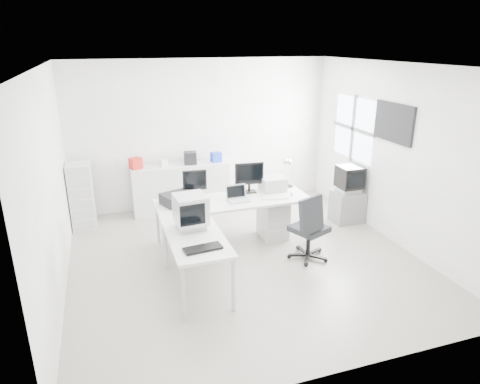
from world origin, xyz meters
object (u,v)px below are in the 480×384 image
object	(u,v)px
lcd_monitor_large	(249,178)
inkjet_printer	(178,198)
main_desk	(233,222)
office_chair	(309,226)
drawer_pedestal	(273,219)
crt_tv	(350,179)
crt_monitor	(191,210)
laser_printer	(273,184)
sideboard	(181,188)
lcd_monitor_small	(195,184)
side_desk	(196,262)
tv_cabinet	(347,206)
filing_cabinet	(82,196)
laptop	(238,195)

from	to	relation	value
lcd_monitor_large	inkjet_printer	bearing A→B (deg)	-167.94
lcd_monitor_large	main_desk	bearing A→B (deg)	-139.53
lcd_monitor_large	office_chair	size ratio (longest dim) A/B	0.46
inkjet_printer	office_chair	size ratio (longest dim) A/B	0.44
drawer_pedestal	inkjet_printer	xyz separation A→B (m)	(-1.55, 0.05, 0.53)
lcd_monitor_large	crt_tv	world-z (taller)	lcd_monitor_large
crt_monitor	lcd_monitor_large	bearing A→B (deg)	38.21
laser_printer	crt_tv	distance (m)	1.46
drawer_pedestal	sideboard	world-z (taller)	sideboard
lcd_monitor_small	lcd_monitor_large	size ratio (longest dim) A/B	0.95
inkjet_printer	lcd_monitor_small	world-z (taller)	lcd_monitor_small
side_desk	office_chair	size ratio (longest dim) A/B	1.33
crt_monitor	office_chair	distance (m)	1.83
inkjet_printer	lcd_monitor_large	distance (m)	1.22
inkjet_printer	tv_cabinet	distance (m)	3.11
side_desk	crt_monitor	xyz separation A→B (m)	(0.00, 0.25, 0.63)
laser_printer	office_chair	world-z (taller)	office_chair
lcd_monitor_small	filing_cabinet	world-z (taller)	lcd_monitor_small
laptop	crt_tv	size ratio (longest dim) A/B	0.61
side_desk	laser_printer	bearing A→B (deg)	39.52
lcd_monitor_small	crt_monitor	world-z (taller)	crt_monitor
laser_printer	tv_cabinet	xyz separation A→B (m)	(1.46, -0.01, -0.58)
lcd_monitor_small	laptop	xyz separation A→B (m)	(0.60, -0.35, -0.13)
office_chair	laser_printer	bearing A→B (deg)	75.89
laser_printer	tv_cabinet	size ratio (longest dim) A/B	0.69
lcd_monitor_small	office_chair	world-z (taller)	lcd_monitor_small
laptop	filing_cabinet	bearing A→B (deg)	143.61
lcd_monitor_small	crt_monitor	distance (m)	1.14
laptop	crt_monitor	size ratio (longest dim) A/B	0.61
main_desk	office_chair	xyz separation A→B (m)	(0.91, -0.82, 0.15)
lcd_monitor_large	sideboard	distance (m)	1.76
tv_cabinet	filing_cabinet	xyz separation A→B (m)	(-4.50, 1.24, 0.28)
crt_tv	lcd_monitor_small	bearing A→B (deg)	179.27
crt_monitor	filing_cabinet	bearing A→B (deg)	117.65
laser_printer	crt_tv	bearing A→B (deg)	-1.62
sideboard	main_desk	bearing A→B (deg)	-72.75
laptop	side_desk	bearing A→B (deg)	-134.72
lcd_monitor_small	crt_monitor	xyz separation A→B (m)	(-0.30, -1.10, 0.02)
laptop	sideboard	xyz separation A→B (m)	(-0.57, 1.78, -0.40)
laser_printer	filing_cabinet	distance (m)	3.29
laser_printer	lcd_monitor_large	bearing A→B (deg)	174.29
laser_printer	lcd_monitor_small	bearing A→B (deg)	177.26
laptop	crt_tv	world-z (taller)	crt_tv
main_desk	laptop	xyz separation A→B (m)	(0.05, -0.10, 0.47)
inkjet_printer	laptop	xyz separation A→B (m)	(0.90, -0.20, 0.02)
side_desk	laser_printer	size ratio (longest dim) A/B	3.58
laser_printer	sideboard	xyz separation A→B (m)	(-1.27, 1.46, -0.41)
side_desk	drawer_pedestal	size ratio (longest dim) A/B	2.33
side_desk	office_chair	world-z (taller)	office_chair
inkjet_printer	laptop	world-z (taller)	laptop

